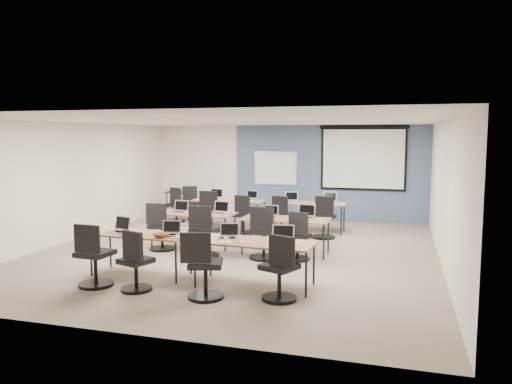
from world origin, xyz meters
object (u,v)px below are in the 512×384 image
(laptop_4, at_px, (180,209))
(task_chair_6, at_px, (263,237))
(task_chair_2, at_px, (203,271))
(task_chair_8, at_px, (211,214))
(training_table_back_left, at_px, (229,202))
(task_chair_7, at_px, (298,240))
(laptop_8, at_px, (215,196))
(utility_table, at_px, (181,195))
(training_table_front_right, at_px, (255,244))
(laptop_7, at_px, (306,215))
(task_chair_11, at_px, (324,221))
(task_chair_0, at_px, (94,260))
(laptop_10, at_px, (291,199))
(laptop_0, at_px, (120,228))
(training_table_back_right, at_px, (310,204))
(task_chair_1, at_px, (135,266))
(projector_screen, at_px, (363,154))
(spare_chair_a, at_px, (194,206))
(laptop_2, at_px, (228,235))
(task_chair_3, at_px, (280,273))
(laptop_5, at_px, (220,210))
(laptop_6, at_px, (270,214))
(laptop_1, at_px, (170,231))
(task_chair_4, at_px, (161,231))
(whiteboard, at_px, (275,168))
(training_table_mid_right, at_px, (285,221))
(laptop_11, at_px, (329,200))
(task_chair_10, at_px, (281,219))
(training_table_front_left, at_px, (141,236))
(training_table_mid_left, at_px, (193,215))
(laptop_3, at_px, (282,238))
(laptop_9, at_px, (251,197))
(spare_chair_b, at_px, (176,208))

(laptop_4, distance_m, task_chair_6, 2.25)
(task_chair_2, relative_size, task_chair_8, 0.98)
(training_table_back_left, bearing_deg, task_chair_7, -48.29)
(laptop_8, xyz_separation_m, utility_table, (-1.53, 1.16, -0.15))
(training_table_front_right, bearing_deg, laptop_7, 85.68)
(task_chair_2, height_order, task_chair_6, task_chair_6)
(laptop_8, height_order, task_chair_11, task_chair_11)
(task_chair_0, height_order, task_chair_7, task_chair_0)
(task_chair_2, distance_m, laptop_10, 5.69)
(training_table_back_left, xyz_separation_m, laptop_0, (-0.37, -4.65, 0.11))
(training_table_back_right, relative_size, task_chair_1, 1.80)
(projector_screen, distance_m, spare_chair_a, 4.95)
(training_table_back_right, distance_m, laptop_2, 4.73)
(task_chair_3, bearing_deg, spare_chair_a, 145.66)
(task_chair_11, xyz_separation_m, utility_table, (-4.56, 2.00, 0.23))
(laptop_5, xyz_separation_m, task_chair_7, (1.86, -0.73, -0.40))
(laptop_10, bearing_deg, task_chair_6, -107.05)
(laptop_5, xyz_separation_m, laptop_8, (-1.00, 2.32, 0.00))
(laptop_6, bearing_deg, laptop_1, -123.67)
(training_table_back_right, height_order, task_chair_4, task_chair_4)
(task_chair_3, bearing_deg, whiteboard, 127.27)
(laptop_4, xyz_separation_m, spare_chair_a, (-1.00, 3.11, -0.39))
(whiteboard, xyz_separation_m, laptop_5, (-0.20, -4.08, -0.66))
(training_table_mid_right, xyz_separation_m, laptop_11, (0.51, 2.68, 0.11))
(laptop_5, height_order, task_chair_10, laptop_5)
(training_table_front_left, height_order, laptop_7, laptop_7)
(task_chair_11, bearing_deg, training_table_mid_right, -96.20)
(laptop_8, height_order, task_chair_8, task_chair_8)
(task_chair_8, bearing_deg, task_chair_2, -68.77)
(task_chair_0, relative_size, task_chair_3, 1.03)
(training_table_mid_left, distance_m, training_table_back_left, 2.27)
(training_table_back_left, xyz_separation_m, laptop_3, (2.54, -4.67, 0.11))
(training_table_front_left, xyz_separation_m, training_table_front_right, (2.07, -0.07, 0.01))
(laptop_0, xyz_separation_m, task_chair_6, (2.14, 1.63, -0.36))
(laptop_2, xyz_separation_m, task_chair_2, (-0.05, -0.94, -0.37))
(laptop_1, bearing_deg, task_chair_4, 107.29)
(whiteboard, bearing_deg, laptop_3, -75.00)
(training_table_back_right, relative_size, task_chair_3, 1.75)
(laptop_0, bearing_deg, laptop_9, 95.53)
(whiteboard, relative_size, laptop_0, 3.59)
(projector_screen, bearing_deg, task_chair_11, -104.66)
(training_table_mid_right, height_order, laptop_2, laptop_2)
(task_chair_4, height_order, laptop_11, task_chair_4)
(projector_screen, height_order, training_table_front_left, projector_screen)
(task_chair_10, bearing_deg, task_chair_8, -174.06)
(task_chair_4, bearing_deg, spare_chair_b, 106.87)
(laptop_0, distance_m, laptop_7, 3.72)
(laptop_6, relative_size, laptop_8, 0.84)
(training_table_back_right, xyz_separation_m, laptop_9, (-1.59, 0.15, 0.11))
(projector_screen, distance_m, training_table_back_right, 2.45)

